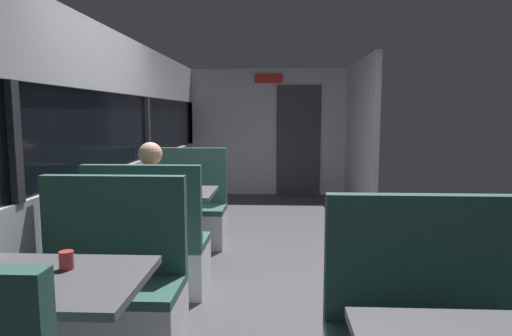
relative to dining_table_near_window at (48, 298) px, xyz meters
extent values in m
cube|color=#423F44|center=(0.89, 2.09, -0.65)|extent=(3.30, 9.20, 0.02)
cube|color=#B2B2B7|center=(-0.56, 2.09, -0.16)|extent=(0.08, 8.40, 0.95)
cube|color=#B2B2B7|center=(-0.56, 2.09, 1.36)|extent=(0.08, 8.40, 0.60)
cube|color=black|center=(-0.57, 2.09, 0.69)|extent=(0.03, 8.40, 0.75)
cube|color=#2D2D30|center=(-0.54, 0.69, 0.69)|extent=(0.06, 0.08, 0.75)
cube|color=#2D2D30|center=(-0.54, 3.49, 0.69)|extent=(0.06, 0.08, 0.75)
cube|color=#2D2D30|center=(-0.54, 6.29, 0.69)|extent=(0.06, 0.08, 0.75)
cube|color=#B2B2B7|center=(0.89, 6.29, 0.51)|extent=(2.90, 0.08, 2.30)
cube|color=#333338|center=(1.44, 6.24, 0.36)|extent=(0.80, 0.04, 2.00)
cube|color=red|center=(0.89, 6.23, 1.48)|extent=(0.50, 0.03, 0.16)
cube|color=#B2B2B7|center=(2.34, 5.09, 0.51)|extent=(0.08, 2.40, 2.30)
cube|color=#4C4C51|center=(0.00, 0.00, 0.08)|extent=(0.90, 0.70, 0.04)
cube|color=silver|center=(0.00, 0.66, -0.44)|extent=(0.95, 0.50, 0.39)
cube|color=#2D564C|center=(0.00, 0.66, -0.22)|extent=(0.95, 0.50, 0.06)
cube|color=#2D564C|center=(0.00, 0.87, 0.14)|extent=(0.95, 0.08, 0.65)
cylinder|color=#9E9EA3|center=(0.00, 2.33, -0.29)|extent=(0.10, 0.10, 0.70)
cube|color=#4C4C51|center=(0.00, 2.33, 0.08)|extent=(0.90, 0.70, 0.04)
cube|color=silver|center=(0.00, 1.67, -0.44)|extent=(0.95, 0.50, 0.39)
cube|color=#2D564C|center=(0.00, 1.67, -0.22)|extent=(0.95, 0.50, 0.06)
cube|color=#2D564C|center=(0.00, 1.46, 0.14)|extent=(0.95, 0.08, 0.65)
cube|color=silver|center=(0.00, 2.99, -0.44)|extent=(0.95, 0.50, 0.39)
cube|color=#2D564C|center=(0.00, 2.99, -0.22)|extent=(0.95, 0.50, 0.06)
cube|color=#2D564C|center=(0.00, 3.20, 0.14)|extent=(0.95, 0.08, 0.65)
cube|color=#2D564C|center=(1.79, 0.27, 0.14)|extent=(0.95, 0.08, 0.65)
cube|color=#26262D|center=(0.00, 1.67, -0.41)|extent=(0.30, 0.36, 0.45)
cube|color=#8C664C|center=(0.00, 1.72, 0.11)|extent=(0.34, 0.22, 0.60)
sphere|color=tan|center=(0.00, 1.74, 0.52)|extent=(0.20, 0.20, 0.20)
cylinder|color=#8C664C|center=(-0.20, 1.90, 0.13)|extent=(0.07, 0.28, 0.07)
cylinder|color=#8C664C|center=(0.20, 1.90, 0.13)|extent=(0.07, 0.28, 0.07)
cylinder|color=#B23333|center=(0.13, 2.44, 0.15)|extent=(0.07, 0.07, 0.09)
cylinder|color=#B23333|center=(0.04, 0.12, 0.15)|extent=(0.07, 0.07, 0.09)
camera|label=1|loc=(1.07, -1.95, 0.86)|focal=31.40mm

